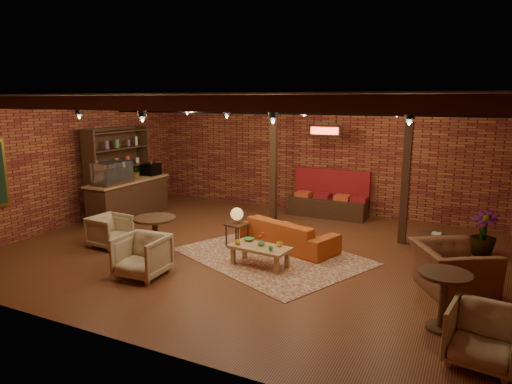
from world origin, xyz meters
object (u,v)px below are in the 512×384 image
at_px(armchair_b, 142,254).
at_px(armchair_a, 110,230).
at_px(armchair_right, 453,262).
at_px(plant_tall, 488,189).
at_px(armchair_far, 483,333).
at_px(round_table_left, 155,231).
at_px(side_table_lamp, 237,217).
at_px(round_table_right, 444,292).
at_px(side_table_book, 431,236).
at_px(sofa, 289,234).
at_px(coffee_table, 260,248).

bearing_deg(armchair_b, armchair_a, 146.46).
xyz_separation_m(armchair_b, armchair_right, (5.04, 1.68, 0.12)).
bearing_deg(plant_tall, armchair_b, -144.25).
height_order(armchair_b, armchair_far, armchair_b).
relative_size(round_table_left, armchair_far, 1.09).
bearing_deg(round_table_left, side_table_lamp, 53.10).
height_order(round_table_left, round_table_right, round_table_left).
height_order(side_table_lamp, side_table_book, side_table_lamp).
distance_m(sofa, armchair_b, 3.18).
bearing_deg(armchair_b, sofa, 53.49).
bearing_deg(coffee_table, armchair_right, 4.86).
relative_size(round_table_right, plant_tall, 0.30).
bearing_deg(armchair_right, armchair_b, 78.81).
height_order(sofa, coffee_table, coffee_table).
xyz_separation_m(round_table_left, side_table_book, (4.92, 2.39, -0.09)).
bearing_deg(armchair_right, armchair_far, 162.69).
relative_size(coffee_table, side_table_lamp, 1.40).
height_order(sofa, armchair_far, armchair_far).
height_order(coffee_table, round_table_left, round_table_left).
relative_size(sofa, plant_tall, 0.78).
relative_size(side_table_lamp, round_table_left, 1.00).
relative_size(armchair_b, side_table_book, 1.51).
bearing_deg(round_table_right, armchair_a, 173.72).
relative_size(armchair_right, armchair_far, 1.55).
xyz_separation_m(sofa, coffee_table, (-0.08, -1.26, 0.04)).
bearing_deg(plant_tall, sofa, -160.72).
bearing_deg(armchair_a, side_table_lamp, -59.96).
height_order(side_table_lamp, plant_tall, plant_tall).
relative_size(armchair_a, side_table_book, 1.37).
distance_m(armchair_b, plant_tall, 6.83).
bearing_deg(round_table_left, armchair_a, 171.69).
bearing_deg(side_table_lamp, armchair_a, -153.64).
bearing_deg(coffee_table, side_table_lamp, 137.99).
bearing_deg(armchair_far, armchair_right, 110.21).
relative_size(round_table_left, armchair_a, 1.13).
height_order(round_table_left, plant_tall, plant_tall).
xyz_separation_m(armchair_b, round_table_right, (5.00, 0.29, 0.14)).
height_order(armchair_right, side_table_book, armchair_right).
distance_m(side_table_lamp, round_table_left, 1.78).
distance_m(side_table_lamp, armchair_right, 4.36).
distance_m(sofa, armchair_right, 3.43).
relative_size(side_table_lamp, round_table_right, 1.04).
height_order(side_table_lamp, armchair_a, side_table_lamp).
relative_size(coffee_table, plant_tall, 0.43).
distance_m(sofa, coffee_table, 1.26).
height_order(armchair_b, side_table_book, armchair_b).
bearing_deg(armchair_a, round_table_left, -94.63).
bearing_deg(armchair_b, armchair_far, -7.23).
relative_size(sofa, coffee_table, 1.79).
bearing_deg(sofa, armchair_far, 158.84).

